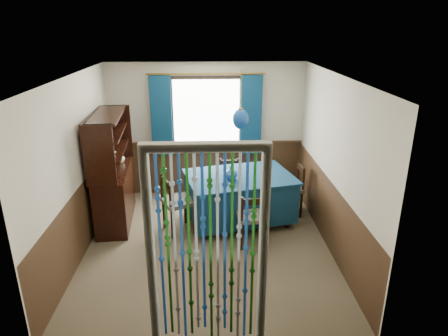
{
  "coord_description": "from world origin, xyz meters",
  "views": [
    {
      "loc": [
        0.03,
        -5.26,
        3.16
      ],
      "look_at": [
        0.26,
        0.52,
        1.04
      ],
      "focal_mm": 32.0,
      "sensor_mm": 36.0,
      "label": 1
    }
  ],
  "objects_px": {
    "chair_near": "(252,218)",
    "chair_right": "(291,188)",
    "chair_far": "(229,180)",
    "pendant_lamp": "(240,119)",
    "chair_left": "(176,202)",
    "sideboard": "(114,186)",
    "vase_sideboard": "(119,157)",
    "vase_table": "(231,173)",
    "bowl_shelf": "(110,154)",
    "dining_table": "(239,195)"
  },
  "relations": [
    {
      "from": "chair_right",
      "to": "sideboard",
      "type": "distance_m",
      "value": 2.98
    },
    {
      "from": "dining_table",
      "to": "sideboard",
      "type": "xyz_separation_m",
      "value": [
        -2.06,
        0.1,
        0.16
      ]
    },
    {
      "from": "chair_far",
      "to": "chair_right",
      "type": "height_order",
      "value": "chair_right"
    },
    {
      "from": "chair_left",
      "to": "pendant_lamp",
      "type": "xyz_separation_m",
      "value": [
        1.01,
        0.29,
        1.26
      ]
    },
    {
      "from": "pendant_lamp",
      "to": "vase_sideboard",
      "type": "xyz_separation_m",
      "value": [
        -2.0,
        0.45,
        -0.74
      ]
    },
    {
      "from": "bowl_shelf",
      "to": "pendant_lamp",
      "type": "bearing_deg",
      "value": 4.66
    },
    {
      "from": "dining_table",
      "to": "chair_right",
      "type": "height_order",
      "value": "chair_right"
    },
    {
      "from": "vase_table",
      "to": "pendant_lamp",
      "type": "bearing_deg",
      "value": 43.52
    },
    {
      "from": "chair_left",
      "to": "sideboard",
      "type": "xyz_separation_m",
      "value": [
        -1.05,
        0.4,
        0.13
      ]
    },
    {
      "from": "vase_sideboard",
      "to": "dining_table",
      "type": "bearing_deg",
      "value": -12.61
    },
    {
      "from": "chair_right",
      "to": "vase_sideboard",
      "type": "xyz_separation_m",
      "value": [
        -2.91,
        0.19,
        0.53
      ]
    },
    {
      "from": "chair_far",
      "to": "bowl_shelf",
      "type": "bearing_deg",
      "value": 26.57
    },
    {
      "from": "chair_near",
      "to": "chair_far",
      "type": "bearing_deg",
      "value": 97.04
    },
    {
      "from": "chair_right",
      "to": "dining_table",
      "type": "bearing_deg",
      "value": 103.84
    },
    {
      "from": "chair_left",
      "to": "vase_sideboard",
      "type": "relative_size",
      "value": 4.88
    },
    {
      "from": "sideboard",
      "to": "vase_table",
      "type": "xyz_separation_m",
      "value": [
        1.91,
        -0.25,
        0.29
      ]
    },
    {
      "from": "dining_table",
      "to": "chair_right",
      "type": "relative_size",
      "value": 2.11
    },
    {
      "from": "chair_right",
      "to": "vase_table",
      "type": "xyz_separation_m",
      "value": [
        -1.06,
        -0.4,
        0.43
      ]
    },
    {
      "from": "chair_near",
      "to": "sideboard",
      "type": "bearing_deg",
      "value": 156.16
    },
    {
      "from": "vase_table",
      "to": "bowl_shelf",
      "type": "relative_size",
      "value": 1.03
    },
    {
      "from": "vase_sideboard",
      "to": "vase_table",
      "type": "bearing_deg",
      "value": -17.8
    },
    {
      "from": "chair_near",
      "to": "vase_table",
      "type": "relative_size",
      "value": 4.22
    },
    {
      "from": "chair_near",
      "to": "sideboard",
      "type": "relative_size",
      "value": 0.46
    },
    {
      "from": "pendant_lamp",
      "to": "bowl_shelf",
      "type": "xyz_separation_m",
      "value": [
        -2.0,
        -0.16,
        -0.48
      ]
    },
    {
      "from": "chair_near",
      "to": "vase_sideboard",
      "type": "distance_m",
      "value": 2.52
    },
    {
      "from": "chair_left",
      "to": "bowl_shelf",
      "type": "bearing_deg",
      "value": -122.09
    },
    {
      "from": "dining_table",
      "to": "pendant_lamp",
      "type": "height_order",
      "value": "pendant_lamp"
    },
    {
      "from": "chair_far",
      "to": "chair_left",
      "type": "xyz_separation_m",
      "value": [
        -0.89,
        -1.06,
        0.07
      ]
    },
    {
      "from": "dining_table",
      "to": "vase_sideboard",
      "type": "distance_m",
      "value": 2.12
    },
    {
      "from": "chair_right",
      "to": "pendant_lamp",
      "type": "relative_size",
      "value": 1.01
    },
    {
      "from": "sideboard",
      "to": "chair_near",
      "type": "bearing_deg",
      "value": -26.31
    },
    {
      "from": "chair_far",
      "to": "bowl_shelf",
      "type": "relative_size",
      "value": 4.11
    },
    {
      "from": "chair_far",
      "to": "vase_sideboard",
      "type": "bearing_deg",
      "value": 9.88
    },
    {
      "from": "chair_near",
      "to": "pendant_lamp",
      "type": "relative_size",
      "value": 0.94
    },
    {
      "from": "bowl_shelf",
      "to": "dining_table",
      "type": "bearing_deg",
      "value": 4.66
    },
    {
      "from": "chair_far",
      "to": "sideboard",
      "type": "bearing_deg",
      "value": 19.15
    },
    {
      "from": "chair_far",
      "to": "sideboard",
      "type": "xyz_separation_m",
      "value": [
        -1.94,
        -0.67,
        0.2
      ]
    },
    {
      "from": "chair_far",
      "to": "pendant_lamp",
      "type": "relative_size",
      "value": 0.89
    },
    {
      "from": "chair_right",
      "to": "sideboard",
      "type": "bearing_deg",
      "value": 90.97
    },
    {
      "from": "dining_table",
      "to": "chair_near",
      "type": "xyz_separation_m",
      "value": [
        0.13,
        -0.76,
        -0.02
      ]
    },
    {
      "from": "chair_far",
      "to": "sideboard",
      "type": "relative_size",
      "value": 0.44
    },
    {
      "from": "chair_right",
      "to": "chair_left",
      "type": "bearing_deg",
      "value": 103.97
    },
    {
      "from": "dining_table",
      "to": "chair_left",
      "type": "xyz_separation_m",
      "value": [
        -1.01,
        -0.29,
        0.04
      ]
    },
    {
      "from": "dining_table",
      "to": "pendant_lamp",
      "type": "distance_m",
      "value": 1.29
    },
    {
      "from": "sideboard",
      "to": "vase_sideboard",
      "type": "height_order",
      "value": "sideboard"
    },
    {
      "from": "chair_near",
      "to": "vase_sideboard",
      "type": "bearing_deg",
      "value": 148.1
    },
    {
      "from": "chair_left",
      "to": "sideboard",
      "type": "bearing_deg",
      "value": -135.26
    },
    {
      "from": "chair_left",
      "to": "chair_right",
      "type": "relative_size",
      "value": 1.05
    },
    {
      "from": "chair_near",
      "to": "chair_right",
      "type": "bearing_deg",
      "value": 50.37
    },
    {
      "from": "chair_far",
      "to": "sideboard",
      "type": "distance_m",
      "value": 2.06
    }
  ]
}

